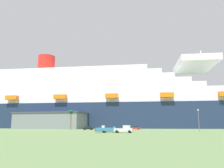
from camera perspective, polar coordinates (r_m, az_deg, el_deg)
ground_plane at (r=121.30m, az=0.15°, el=-11.74°), size 600.00×600.00×0.00m
cruise_ship at (r=155.32m, az=-5.17°, el=-5.31°), size 284.46×61.91×60.24m
terminal_building at (r=137.99m, az=-15.69°, el=-9.21°), size 42.35×19.96×9.61m
pickup_truck at (r=65.44m, az=3.21°, el=-11.77°), size 5.64×2.38×2.20m
small_boat_on_trailer at (r=66.45m, az=-1.20°, el=-11.84°), size 7.91×2.24×2.15m
palm_tree at (r=105.91m, az=-10.70°, el=-7.74°), size 3.06×2.80×9.21m
street_lamp at (r=84.55m, az=21.74°, el=-8.02°), size 0.56×0.56×7.81m
parked_car_black_coupe at (r=101.89m, az=-6.30°, el=-11.42°), size 4.88×2.64×1.58m
parked_car_red_hatchback at (r=110.71m, az=6.22°, el=-11.35°), size 4.76×2.39×1.58m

